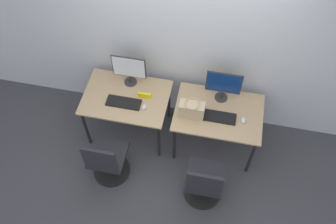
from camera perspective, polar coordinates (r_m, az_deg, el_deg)
ground_plane at (r=5.05m, az=-0.34°, el=-7.20°), size 20.00×20.00×0.00m
wall_back at (r=4.44m, az=1.90°, el=11.30°), size 12.00×0.05×2.80m
desk_left at (r=4.77m, az=-6.36°, el=1.73°), size 1.07×0.75×0.75m
monitor_left at (r=4.65m, az=-5.96°, el=6.54°), size 0.43×0.16×0.45m
keyboard_left at (r=4.64m, az=-6.78°, el=1.44°), size 0.43×0.17×0.02m
mouse_left at (r=4.57m, az=-3.66°, el=0.79°), size 0.06×0.09×0.03m
office_chair_left at (r=4.69m, az=-9.25°, el=-7.42°), size 0.48×0.48×0.89m
desk_right at (r=4.65m, az=7.64°, el=-0.59°), size 1.07×0.75×0.75m
monitor_right at (r=4.51m, az=8.46°, el=4.12°), size 0.43×0.16×0.45m
keyboard_right at (r=4.53m, az=7.64°, el=-0.73°), size 0.43×0.17×0.02m
mouse_right at (r=4.54m, az=11.44°, el=-1.25°), size 0.06×0.09×0.03m
office_chair_right at (r=4.52m, az=5.47°, el=-10.85°), size 0.48×0.48×0.89m
handbag at (r=4.43m, az=3.64°, el=0.35°), size 0.30×0.18×0.25m
placard_left at (r=4.65m, az=-3.58°, el=2.53°), size 0.16×0.03×0.08m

